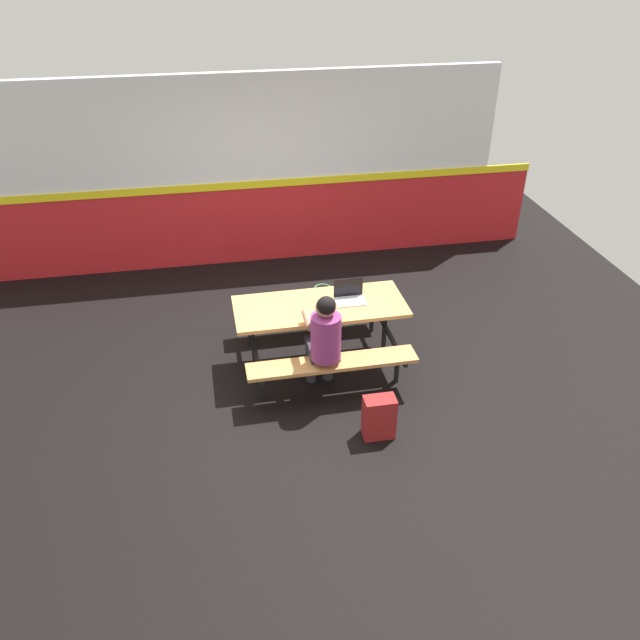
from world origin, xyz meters
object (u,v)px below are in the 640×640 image
picnic_table_main (320,318)px  tote_bag_bright (323,304)px  backpack_dark (379,417)px  student_nearer (324,337)px  laptop_silver (350,296)px

picnic_table_main → tote_bag_bright: bearing=77.4°
backpack_dark → student_nearer: bearing=118.4°
backpack_dark → tote_bag_bright: bearing=93.2°
laptop_silver → picnic_table_main: bearing=-172.9°
student_nearer → laptop_silver: (0.39, 0.60, 0.08)m
picnic_table_main → laptop_silver: 0.39m
laptop_silver → tote_bag_bright: laptop_silver is taller
tote_bag_bright → student_nearer: bearing=-100.3°
student_nearer → backpack_dark: student_nearer is taller
laptop_silver → backpack_dark: 1.44m
student_nearer → backpack_dark: 0.96m
picnic_table_main → student_nearer: (-0.06, -0.56, 0.13)m
laptop_silver → backpack_dark: bearing=-90.1°
student_nearer → tote_bag_bright: size_ratio=2.81×
backpack_dark → tote_bag_bright: size_ratio=1.02×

